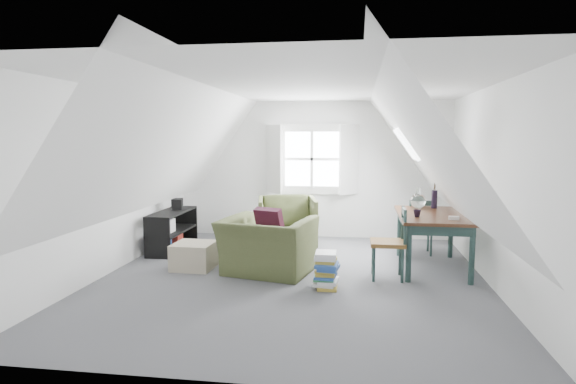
% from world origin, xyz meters
% --- Properties ---
extents(floor, '(5.50, 5.50, 0.00)m').
position_xyz_m(floor, '(0.00, 0.00, 0.00)').
color(floor, '#515256').
rests_on(floor, ground).
extents(ceiling, '(5.50, 5.50, 0.00)m').
position_xyz_m(ceiling, '(0.00, 0.00, 2.50)').
color(ceiling, white).
rests_on(ceiling, wall_back).
extents(wall_back, '(5.00, 0.00, 5.00)m').
position_xyz_m(wall_back, '(0.00, 2.75, 1.25)').
color(wall_back, white).
rests_on(wall_back, ground).
extents(wall_front, '(5.00, 0.00, 5.00)m').
position_xyz_m(wall_front, '(0.00, -2.75, 1.25)').
color(wall_front, white).
rests_on(wall_front, ground).
extents(wall_left, '(0.00, 5.50, 5.50)m').
position_xyz_m(wall_left, '(-2.50, 0.00, 1.25)').
color(wall_left, white).
rests_on(wall_left, ground).
extents(wall_right, '(0.00, 5.50, 5.50)m').
position_xyz_m(wall_right, '(2.50, 0.00, 1.25)').
color(wall_right, white).
rests_on(wall_right, ground).
extents(slope_left, '(3.19, 5.50, 4.48)m').
position_xyz_m(slope_left, '(-1.55, 0.00, 1.78)').
color(slope_left, white).
rests_on(slope_left, wall_left).
extents(slope_right, '(3.19, 5.50, 4.48)m').
position_xyz_m(slope_right, '(1.55, 0.00, 1.78)').
color(slope_right, white).
rests_on(slope_right, wall_right).
extents(dormer_window, '(1.71, 0.35, 1.30)m').
position_xyz_m(dormer_window, '(0.00, 2.68, 1.45)').
color(dormer_window, white).
rests_on(dormer_window, wall_back).
extents(skylight, '(0.35, 0.75, 0.47)m').
position_xyz_m(skylight, '(1.55, 1.30, 1.75)').
color(skylight, white).
rests_on(skylight, slope_right).
extents(armchair_near, '(1.36, 1.25, 0.76)m').
position_xyz_m(armchair_near, '(-0.36, 0.20, 0.00)').
color(armchair_near, '#414927').
rests_on(armchair_near, floor).
extents(armchair_far, '(1.11, 1.13, 0.88)m').
position_xyz_m(armchair_far, '(-0.31, 1.66, 0.00)').
color(armchair_far, '#414927').
rests_on(armchair_far, floor).
extents(throw_pillow, '(0.45, 0.35, 0.41)m').
position_xyz_m(throw_pillow, '(-0.36, 0.35, 0.68)').
color(throw_pillow, '#3C1023').
rests_on(throw_pillow, armchair_near).
extents(ottoman, '(0.57, 0.57, 0.37)m').
position_xyz_m(ottoman, '(-1.44, 0.29, 0.18)').
color(ottoman, tan).
rests_on(ottoman, floor).
extents(dining_table, '(0.94, 1.57, 0.78)m').
position_xyz_m(dining_table, '(1.89, 0.76, 0.68)').
color(dining_table, '#371C0F').
rests_on(dining_table, floor).
extents(demijohn, '(0.22, 0.22, 0.31)m').
position_xyz_m(demijohn, '(1.74, 1.21, 0.91)').
color(demijohn, silver).
rests_on(demijohn, dining_table).
extents(vase_twigs, '(0.09, 0.10, 0.68)m').
position_xyz_m(vase_twigs, '(1.99, 1.31, 0.94)').
color(vase_twigs, black).
rests_on(vase_twigs, dining_table).
extents(cup, '(0.13, 0.13, 0.10)m').
position_xyz_m(cup, '(1.64, 0.46, 0.78)').
color(cup, black).
rests_on(cup, dining_table).
extents(paper_box, '(0.14, 0.10, 0.04)m').
position_xyz_m(paper_box, '(2.09, 0.31, 0.81)').
color(paper_box, white).
rests_on(paper_box, dining_table).
extents(dining_chair_far, '(0.41, 0.41, 0.88)m').
position_xyz_m(dining_chair_far, '(1.82, 1.62, 0.46)').
color(dining_chair_far, brown).
rests_on(dining_chair_far, floor).
extents(dining_chair_near, '(0.44, 0.44, 0.94)m').
position_xyz_m(dining_chair_near, '(1.28, 0.19, 0.49)').
color(dining_chair_near, brown).
rests_on(dining_chair_near, floor).
extents(media_shelf, '(0.42, 1.26, 0.65)m').
position_xyz_m(media_shelf, '(-2.17, 1.29, 0.29)').
color(media_shelf, black).
rests_on(media_shelf, floor).
extents(electronics_box, '(0.22, 0.27, 0.19)m').
position_xyz_m(electronics_box, '(-2.17, 1.58, 0.72)').
color(electronics_box, black).
rests_on(electronics_box, media_shelf).
extents(magazine_stack, '(0.33, 0.40, 0.45)m').
position_xyz_m(magazine_stack, '(0.48, -0.34, 0.22)').
color(magazine_stack, '#B29933').
rests_on(magazine_stack, floor).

